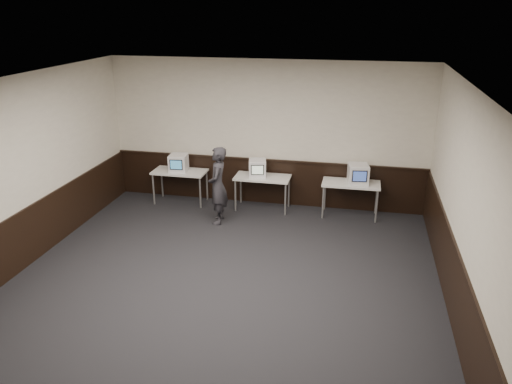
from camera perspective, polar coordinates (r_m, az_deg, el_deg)
floor at (r=7.98m, az=-4.49°, el=-11.62°), size 8.00×8.00×0.00m
ceiling at (r=6.83m, az=-5.25°, el=11.72°), size 8.00×8.00×0.00m
back_wall at (r=10.96m, az=1.18°, el=6.65°), size 7.00×0.00×7.00m
left_wall at (r=8.88m, az=-27.02°, el=0.96°), size 0.00×8.00×8.00m
right_wall at (r=7.13m, az=23.25°, el=-2.95°), size 0.00×8.00×8.00m
wainscot_back at (r=11.26m, az=1.12°, el=1.18°), size 6.98×0.04×1.00m
wainscot_left at (r=9.26m, az=-25.83°, el=-5.47°), size 0.04×7.98×1.00m
wainscot_right at (r=7.60m, az=21.93°, el=-10.57°), size 0.04×7.98×1.00m
wainscot_rail at (r=11.08m, az=1.12°, el=3.69°), size 6.98×0.06×0.04m
desk_left at (r=11.36m, az=-8.70°, el=2.06°), size 1.20×0.60×0.75m
desk_center at (r=10.85m, az=0.74°, el=1.42°), size 1.20×0.60×0.75m
desk_right at (r=10.66m, az=10.80°, el=0.69°), size 1.20×0.60×0.75m
emac_left at (r=11.26m, az=-8.85°, el=3.31°), size 0.42×0.45×0.38m
emac_center at (r=10.80m, az=0.17°, el=2.77°), size 0.44×0.45×0.37m
emac_right at (r=10.57m, az=11.60°, el=2.04°), size 0.47×0.49×0.41m
person at (r=10.15m, az=-4.38°, el=0.74°), size 0.47×0.64×1.61m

